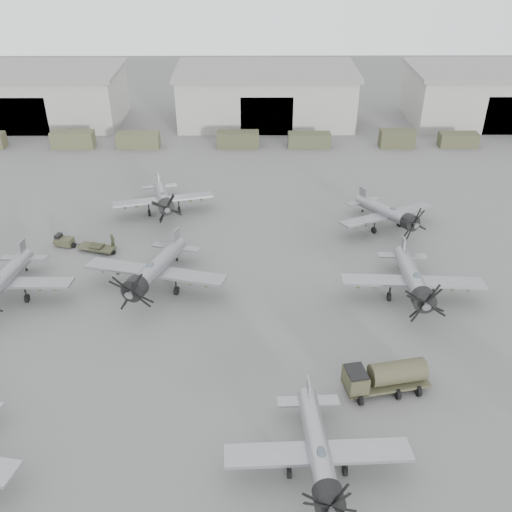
{
  "coord_description": "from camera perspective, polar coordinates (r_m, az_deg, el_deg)",
  "views": [
    {
      "loc": [
        -2.21,
        -31.18,
        31.2
      ],
      "look_at": [
        -1.92,
        14.97,
        2.5
      ],
      "focal_mm": 40.0,
      "sensor_mm": 36.0,
      "label": 1
    }
  ],
  "objects": [
    {
      "name": "aircraft_far_0",
      "position": [
        67.08,
        -9.27,
        5.74
      ],
      "size": [
        11.68,
        10.51,
        4.64
      ],
      "rotation": [
        0.0,
        0.0,
        0.24
      ],
      "color": "gray",
      "rests_on": "ground"
    },
    {
      "name": "aircraft_near_1",
      "position": [
        37.55,
        6.33,
        -19.06
      ],
      "size": [
        11.86,
        10.67,
        4.75
      ],
      "rotation": [
        0.0,
        0.0,
        0.04
      ],
      "color": "gray",
      "rests_on": "ground"
    },
    {
      "name": "aircraft_mid_2",
      "position": [
        53.11,
        15.5,
        -2.36
      ],
      "size": [
        12.89,
        11.6,
        5.15
      ],
      "rotation": [
        0.0,
        0.0,
        -0.05
      ],
      "color": "gray",
      "rests_on": "ground"
    },
    {
      "name": "ground",
      "position": [
        44.17,
        2.69,
        -13.12
      ],
      "size": [
        220.0,
        220.0,
        0.0
      ],
      "primitive_type": "plane",
      "color": "#525350",
      "rests_on": "ground"
    },
    {
      "name": "support_truck_6",
      "position": [
        91.89,
        19.56,
        10.9
      ],
      "size": [
        5.66,
        2.2,
        2.11
      ],
      "primitive_type": "cube",
      "color": "#3D3E28",
      "rests_on": "ground"
    },
    {
      "name": "hangar_center",
      "position": [
        96.96,
        1.0,
        15.8
      ],
      "size": [
        29.0,
        14.8,
        8.7
      ],
      "color": "gray",
      "rests_on": "ground"
    },
    {
      "name": "hangar_right",
      "position": [
        104.94,
        22.97,
        14.64
      ],
      "size": [
        29.0,
        14.8,
        8.7
      ],
      "color": "gray",
      "rests_on": "ground"
    },
    {
      "name": "fuel_tanker",
      "position": [
        44.15,
        12.82,
        -11.58
      ],
      "size": [
        6.63,
        3.76,
        2.45
      ],
      "rotation": [
        0.0,
        0.0,
        0.19
      ],
      "color": "#393925",
      "rests_on": "ground"
    },
    {
      "name": "support_truck_2",
      "position": [
        88.24,
        -11.7,
        11.28
      ],
      "size": [
        6.32,
        2.2,
        2.24
      ],
      "primitive_type": "cube",
      "color": "#46482F",
      "rests_on": "ground"
    },
    {
      "name": "support_truck_1",
      "position": [
        90.56,
        -17.84,
        11.04
      ],
      "size": [
        6.23,
        2.2,
        2.5
      ],
      "primitive_type": "cube",
      "color": "#46482F",
      "rests_on": "ground"
    },
    {
      "name": "support_truck_5",
      "position": [
        89.16,
        13.93,
        11.35
      ],
      "size": [
        5.15,
        2.2,
        2.59
      ],
      "primitive_type": "cube",
      "color": "#3B3C27",
      "rests_on": "ground"
    },
    {
      "name": "ground_crew",
      "position": [
        61.63,
        -14.14,
        1.41
      ],
      "size": [
        0.6,
        0.77,
        1.87
      ],
      "primitive_type": "imported",
      "rotation": [
        0.0,
        0.0,
        1.32
      ],
      "color": "#3F472E",
      "rests_on": "ground"
    },
    {
      "name": "aircraft_mid_1",
      "position": [
        53.22,
        -10.2,
        -1.42
      ],
      "size": [
        13.43,
        12.09,
        5.34
      ],
      "rotation": [
        0.0,
        0.0,
        -0.24
      ],
      "color": "gray",
      "rests_on": "ground"
    },
    {
      "name": "support_truck_4",
      "position": [
        87.01,
        5.34,
        11.47
      ],
      "size": [
        6.29,
        2.2,
        2.14
      ],
      "primitive_type": "cube",
      "color": "#3C422B",
      "rests_on": "ground"
    },
    {
      "name": "tug_trailer",
      "position": [
        63.16,
        -17.51,
        1.18
      ],
      "size": [
        6.77,
        3.17,
        1.35
      ],
      "rotation": [
        0.0,
        0.0,
        -0.3
      ],
      "color": "#373824",
      "rests_on": "ground"
    },
    {
      "name": "aircraft_far_1",
      "position": [
        64.53,
        13.2,
        4.17
      ],
      "size": [
        11.23,
        10.19,
        4.61
      ],
      "rotation": [
        0.0,
        0.0,
        0.43
      ],
      "color": "gray",
      "rests_on": "ground"
    },
    {
      "name": "support_truck_3",
      "position": [
        86.58,
        -1.82,
        11.58
      ],
      "size": [
        6.23,
        2.2,
        2.39
      ],
      "primitive_type": "cube",
      "color": "#3C3E28",
      "rests_on": "ground"
    },
    {
      "name": "aircraft_mid_0",
      "position": [
        56.0,
        -24.13,
        -2.38
      ],
      "size": [
        12.35,
        11.11,
        4.97
      ],
      "rotation": [
        0.0,
        0.0,
        -0.01
      ],
      "color": "gray",
      "rests_on": "ground"
    },
    {
      "name": "hangar_left",
      "position": [
        103.33,
        -21.35,
        14.73
      ],
      "size": [
        29.0,
        14.8,
        8.7
      ],
      "color": "gray",
      "rests_on": "ground"
    }
  ]
}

